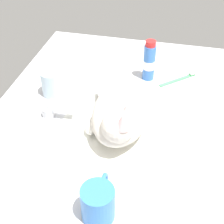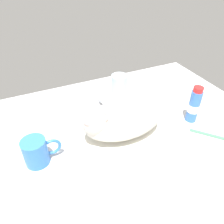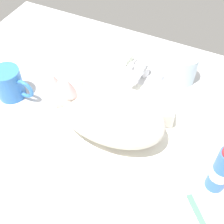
{
  "view_description": "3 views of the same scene",
  "coord_description": "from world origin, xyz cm",
  "px_view_note": "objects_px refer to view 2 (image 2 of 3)",
  "views": [
    {
      "loc": [
        -66.74,
        -12.2,
        62.44
      ],
      "look_at": [
        -2.21,
        2.62,
        7.12
      ],
      "focal_mm": 50.75,
      "sensor_mm": 36.0,
      "label": 1
    },
    {
      "loc": [
        -27.36,
        -51.14,
        53.22
      ],
      "look_at": [
        -2.3,
        3.95,
        7.71
      ],
      "focal_mm": 35.43,
      "sensor_mm": 36.0,
      "label": 2
    },
    {
      "loc": [
        20.27,
        -40.73,
        60.99
      ],
      "look_at": [
        -0.45,
        2.69,
        3.84
      ],
      "focal_mm": 48.66,
      "sensor_mm": 36.0,
      "label": 3
    }
  ],
  "objects_px": {
    "cat": "(120,119)",
    "soap_bar": "(78,99)",
    "faucet": "(100,98)",
    "toothpaste_bottle": "(194,105)",
    "toothbrush": "(215,136)",
    "coffee_mug": "(37,152)",
    "rinse_cup": "(119,84)"
  },
  "relations": [
    {
      "from": "faucet",
      "to": "rinse_cup",
      "type": "bearing_deg",
      "value": 19.75
    },
    {
      "from": "rinse_cup",
      "to": "soap_bar",
      "type": "distance_m",
      "value": 0.2
    },
    {
      "from": "rinse_cup",
      "to": "toothbrush",
      "type": "xyz_separation_m",
      "value": [
        0.18,
        -0.4,
        -0.04
      ]
    },
    {
      "from": "coffee_mug",
      "to": "rinse_cup",
      "type": "height_order",
      "value": "coffee_mug"
    },
    {
      "from": "soap_bar",
      "to": "toothpaste_bottle",
      "type": "xyz_separation_m",
      "value": [
        0.36,
        -0.28,
        0.04
      ]
    },
    {
      "from": "coffee_mug",
      "to": "soap_bar",
      "type": "xyz_separation_m",
      "value": [
        0.21,
        0.25,
        -0.02
      ]
    },
    {
      "from": "faucet",
      "to": "toothbrush",
      "type": "height_order",
      "value": "faucet"
    },
    {
      "from": "rinse_cup",
      "to": "toothpaste_bottle",
      "type": "relative_size",
      "value": 0.6
    },
    {
      "from": "cat",
      "to": "toothbrush",
      "type": "relative_size",
      "value": 2.38
    },
    {
      "from": "rinse_cup",
      "to": "soap_bar",
      "type": "height_order",
      "value": "rinse_cup"
    },
    {
      "from": "faucet",
      "to": "toothbrush",
      "type": "bearing_deg",
      "value": -51.6
    },
    {
      "from": "toothpaste_bottle",
      "to": "toothbrush",
      "type": "relative_size",
      "value": 1.18
    },
    {
      "from": "cat",
      "to": "toothpaste_bottle",
      "type": "bearing_deg",
      "value": -7.6
    },
    {
      "from": "rinse_cup",
      "to": "toothpaste_bottle",
      "type": "bearing_deg",
      "value": -60.78
    },
    {
      "from": "soap_bar",
      "to": "toothbrush",
      "type": "height_order",
      "value": "soap_bar"
    },
    {
      "from": "faucet",
      "to": "soap_bar",
      "type": "bearing_deg",
      "value": 161.5
    },
    {
      "from": "cat",
      "to": "soap_bar",
      "type": "bearing_deg",
      "value": 106.8
    },
    {
      "from": "soap_bar",
      "to": "coffee_mug",
      "type": "bearing_deg",
      "value": -129.61
    },
    {
      "from": "cat",
      "to": "coffee_mug",
      "type": "height_order",
      "value": "cat"
    },
    {
      "from": "faucet",
      "to": "toothpaste_bottle",
      "type": "distance_m",
      "value": 0.37
    },
    {
      "from": "cat",
      "to": "toothbrush",
      "type": "distance_m",
      "value": 0.34
    },
    {
      "from": "cat",
      "to": "toothpaste_bottle",
      "type": "relative_size",
      "value": 2.02
    },
    {
      "from": "soap_bar",
      "to": "cat",
      "type": "bearing_deg",
      "value": -73.2
    },
    {
      "from": "cat",
      "to": "coffee_mug",
      "type": "bearing_deg",
      "value": -178.52
    },
    {
      "from": "coffee_mug",
      "to": "rinse_cup",
      "type": "xyz_separation_m",
      "value": [
        0.4,
        0.26,
        -0.0
      ]
    },
    {
      "from": "faucet",
      "to": "toothpaste_bottle",
      "type": "relative_size",
      "value": 0.85
    },
    {
      "from": "faucet",
      "to": "cat",
      "type": "bearing_deg",
      "value": -93.17
    },
    {
      "from": "coffee_mug",
      "to": "toothbrush",
      "type": "distance_m",
      "value": 0.59
    },
    {
      "from": "toothpaste_bottle",
      "to": "coffee_mug",
      "type": "bearing_deg",
      "value": 176.87
    },
    {
      "from": "faucet",
      "to": "toothbrush",
      "type": "distance_m",
      "value": 0.46
    },
    {
      "from": "faucet",
      "to": "cat",
      "type": "height_order",
      "value": "cat"
    },
    {
      "from": "faucet",
      "to": "toothpaste_bottle",
      "type": "height_order",
      "value": "toothpaste_bottle"
    }
  ]
}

